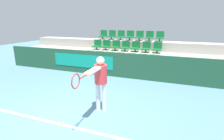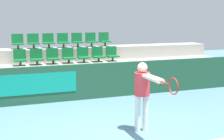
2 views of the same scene
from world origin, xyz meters
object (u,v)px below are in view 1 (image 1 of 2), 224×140
object	(u,v)px
stadium_chair_13	(157,48)
stadium_chair_16	(121,36)
stadium_chair_2	(110,58)
stadium_chair_8	(106,45)
stadium_chair_5	(142,60)
stadium_chair_12	(146,47)
stadium_chair_0	(90,56)
stadium_chair_15	(112,35)
stadium_chair_14	(103,35)
stadium_chair_6	(154,61)
stadium_chair_4	(131,59)
stadium_chair_19	(150,36)
stadium_chair_1	(100,57)
stadium_chair_9	(115,46)
stadium_chair_20	(160,37)
stadium_chair_18	(140,36)
stadium_chair_10	(125,46)
stadium_chair_7	(97,45)
stadium_chair_11	(136,47)
stadium_chair_17	(130,36)
tennis_ball	(61,124)
tennis_player	(100,78)
stadium_chair_3	(120,59)

from	to	relation	value
stadium_chair_13	stadium_chair_16	world-z (taller)	stadium_chair_16
stadium_chair_2	stadium_chair_8	xyz separation A→B (m)	(-0.55, 0.88, 0.48)
stadium_chair_5	stadium_chair_12	xyz separation A→B (m)	(0.00, 0.88, 0.48)
stadium_chair_0	stadium_chair_15	xyz separation A→B (m)	(0.55, 1.75, 0.96)
stadium_chair_5	stadium_chair_14	bearing A→B (deg)	147.37
stadium_chair_6	stadium_chair_16	bearing A→B (deg)	141.32
stadium_chair_4	stadium_chair_19	xyz separation A→B (m)	(0.55, 1.75, 0.96)
stadium_chair_1	stadium_chair_8	size ratio (longest dim) A/B	1.00
stadium_chair_5	stadium_chair_0	bearing A→B (deg)	180.00
stadium_chair_19	stadium_chair_14	bearing A→B (deg)	180.00
stadium_chair_9	stadium_chair_16	xyz separation A→B (m)	(0.00, 0.88, 0.48)
stadium_chair_0	stadium_chair_20	world-z (taller)	stadium_chair_20
stadium_chair_4	stadium_chair_18	world-z (taller)	stadium_chair_18
stadium_chair_1	stadium_chair_10	world-z (taller)	stadium_chair_10
stadium_chair_6	stadium_chair_10	distance (m)	1.92
stadium_chair_7	stadium_chair_6	bearing A→B (deg)	-14.94
stadium_chair_13	stadium_chair_14	distance (m)	3.43
stadium_chair_11	stadium_chair_20	world-z (taller)	stadium_chair_20
stadium_chair_1	stadium_chair_18	xyz separation A→B (m)	(1.64, 1.75, 0.96)
stadium_chair_6	stadium_chair_10	xyz separation A→B (m)	(-1.64, 0.88, 0.48)
stadium_chair_0	stadium_chair_17	xyz separation A→B (m)	(1.64, 1.75, 0.96)
stadium_chair_6	stadium_chair_14	bearing A→B (deg)	151.91
stadium_chair_8	stadium_chair_14	xyz separation A→B (m)	(-0.55, 0.88, 0.48)
stadium_chair_13	stadium_chair_5	bearing A→B (deg)	-121.99
stadium_chair_6	stadium_chair_18	world-z (taller)	stadium_chair_18
stadium_chair_0	stadium_chair_18	distance (m)	2.96
stadium_chair_11	stadium_chair_13	size ratio (longest dim) A/B	1.00
stadium_chair_17	tennis_ball	distance (m)	6.77
stadium_chair_10	stadium_chair_11	world-z (taller)	same
stadium_chair_17	stadium_chair_20	distance (m)	1.64
stadium_chair_4	stadium_chair_6	distance (m)	1.10
stadium_chair_10	stadium_chair_19	xyz separation A→B (m)	(1.10, 0.88, 0.48)
stadium_chair_4	tennis_ball	bearing A→B (deg)	-95.86
stadium_chair_9	tennis_player	bearing A→B (deg)	-75.56
stadium_chair_14	tennis_ball	size ratio (longest dim) A/B	8.08
stadium_chair_3	stadium_chair_8	size ratio (longest dim) A/B	1.00
stadium_chair_2	stadium_chair_14	xyz separation A→B (m)	(-1.10, 1.75, 0.96)
stadium_chair_5	stadium_chair_11	world-z (taller)	stadium_chair_11
stadium_chair_6	stadium_chair_15	bearing A→B (deg)	147.37
stadium_chair_20	tennis_ball	world-z (taller)	stadium_chair_20
stadium_chair_3	tennis_player	bearing A→B (deg)	-80.15
stadium_chair_19	stadium_chair_7	bearing A→B (deg)	-162.25
stadium_chair_8	stadium_chair_11	distance (m)	1.64
stadium_chair_6	stadium_chair_8	xyz separation A→B (m)	(-2.74, 0.88, 0.48)
stadium_chair_8	stadium_chair_7	bearing A→B (deg)	180.00
stadium_chair_0	stadium_chair_17	bearing A→B (deg)	46.86
stadium_chair_15	tennis_player	xyz separation A→B (m)	(1.76, -5.59, -0.70)
stadium_chair_1	stadium_chair_3	xyz separation A→B (m)	(1.10, 0.00, 0.00)
stadium_chair_16	stadium_chair_3	bearing A→B (deg)	-72.66
stadium_chair_13	stadium_chair_12	bearing A→B (deg)	180.00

